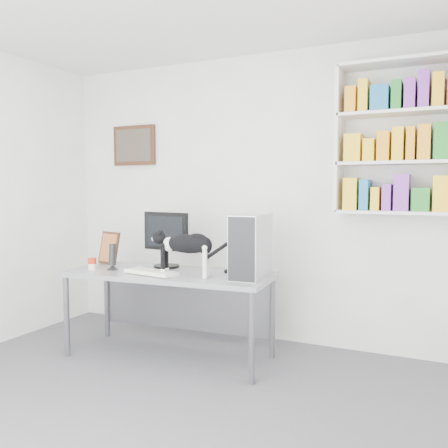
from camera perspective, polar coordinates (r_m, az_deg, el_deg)
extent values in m
cube|color=#505055|center=(3.19, -12.30, -22.66)|extent=(4.00, 4.00, 0.01)
cube|color=white|center=(4.59, 2.85, 3.14)|extent=(4.00, 0.01, 2.70)
cube|color=white|center=(4.12, 20.60, 9.69)|extent=(1.03, 0.28, 1.24)
cube|color=#4A2817|center=(5.22, -10.75, 9.26)|extent=(0.52, 0.04, 0.42)
cube|color=slate|center=(4.14, -6.64, -10.78)|extent=(1.81, 0.82, 0.73)
cube|color=black|center=(4.27, -6.96, -1.84)|extent=(0.50, 0.29, 0.51)
cube|color=white|center=(3.97, -8.73, -5.76)|extent=(0.48, 0.24, 0.04)
cube|color=#BABABF|center=(3.80, 3.28, -2.61)|extent=(0.27, 0.52, 0.50)
cylinder|color=black|center=(4.25, -13.29, -3.79)|extent=(0.13, 0.13, 0.24)
cube|color=#4A2817|center=(4.59, -13.65, -2.72)|extent=(0.27, 0.16, 0.31)
cylinder|color=red|center=(4.29, -15.58, -4.65)|extent=(0.08, 0.08, 0.10)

